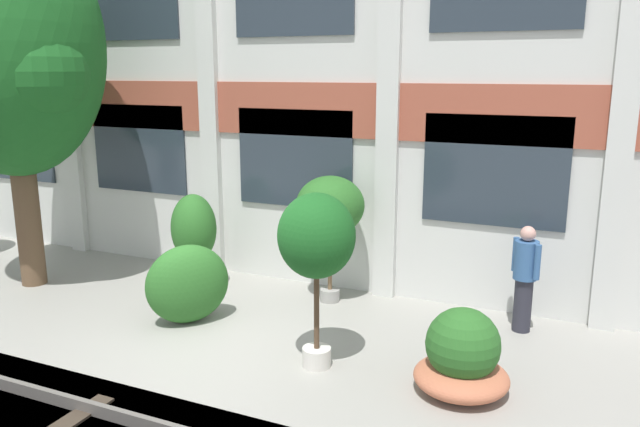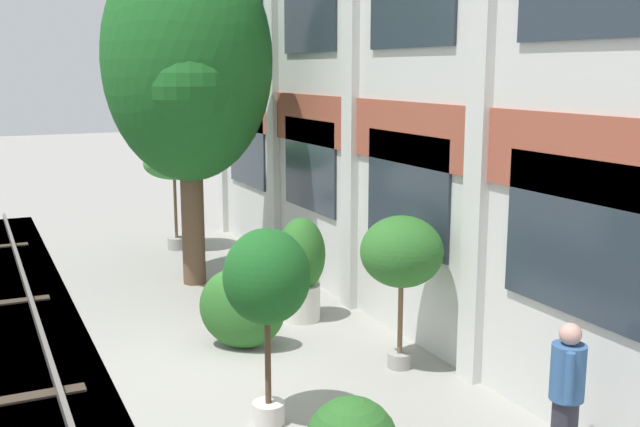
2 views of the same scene
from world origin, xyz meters
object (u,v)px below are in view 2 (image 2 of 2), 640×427
at_px(potted_plant_terracotta_small, 267,281).
at_px(resident_by_doorway, 566,395).
at_px(potted_plant_ribbed_drum, 301,265).
at_px(broadleaf_tree, 188,66).
at_px(potted_plant_tall_urn, 174,166).
at_px(topiary_hedge, 242,308).
at_px(potted_plant_low_pan, 402,254).

height_order(potted_plant_terracotta_small, resident_by_doorway, potted_plant_terracotta_small).
bearing_deg(potted_plant_ribbed_drum, broadleaf_tree, -161.01).
xyz_separation_m(broadleaf_tree, potted_plant_tall_urn, (-2.82, 0.40, -2.17)).
height_order(resident_by_doorway, topiary_hedge, resident_by_doorway).
height_order(broadleaf_tree, resident_by_doorway, broadleaf_tree).
height_order(potted_plant_tall_urn, topiary_hedge, potted_plant_tall_urn).
xyz_separation_m(potted_plant_low_pan, resident_by_doorway, (3.05, 0.04, -0.75)).
relative_size(potted_plant_tall_urn, potted_plant_ribbed_drum, 1.37).
relative_size(potted_plant_terracotta_small, topiary_hedge, 1.79).
relative_size(broadleaf_tree, potted_plant_low_pan, 3.02).
bearing_deg(potted_plant_low_pan, broadleaf_tree, -165.25).
bearing_deg(resident_by_doorway, potted_plant_tall_urn, -43.93).
bearing_deg(broadleaf_tree, topiary_hedge, -5.04).
bearing_deg(potted_plant_low_pan, potted_plant_terracotta_small, -70.96).
distance_m(potted_plant_low_pan, topiary_hedge, 2.53).
xyz_separation_m(potted_plant_terracotta_small, resident_by_doorway, (2.29, 2.26, -0.84)).
bearing_deg(resident_by_doorway, topiary_hedge, -28.84).
relative_size(potted_plant_terracotta_small, resident_by_doorway, 1.44).
distance_m(potted_plant_terracotta_small, topiary_hedge, 2.67).
xyz_separation_m(broadleaf_tree, potted_plant_terracotta_small, (5.97, -0.85, -2.37)).
distance_m(potted_plant_terracotta_small, potted_plant_low_pan, 2.35).
bearing_deg(resident_by_doorway, potted_plant_terracotta_small, -4.45).
distance_m(potted_plant_terracotta_small, potted_plant_tall_urn, 8.88).
bearing_deg(potted_plant_ribbed_drum, potted_plant_tall_urn, -174.20).
height_order(broadleaf_tree, topiary_hedge, broadleaf_tree).
distance_m(broadleaf_tree, potted_plant_low_pan, 5.92).
bearing_deg(potted_plant_terracotta_small, broadleaf_tree, 171.88).
relative_size(broadleaf_tree, potted_plant_terracotta_small, 2.78).
bearing_deg(potted_plant_tall_urn, broadleaf_tree, -8.03).
distance_m(potted_plant_tall_urn, potted_plant_ribbed_drum, 5.75).
bearing_deg(potted_plant_ribbed_drum, potted_plant_terracotta_small, -30.02).
bearing_deg(resident_by_doorway, potted_plant_low_pan, -48.39).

